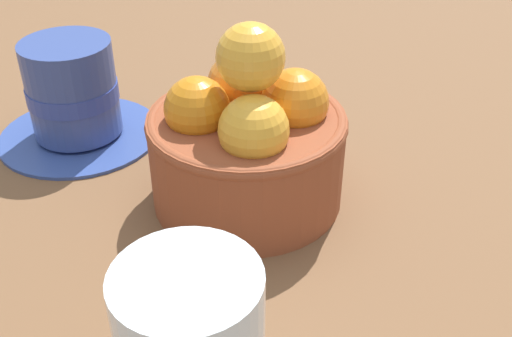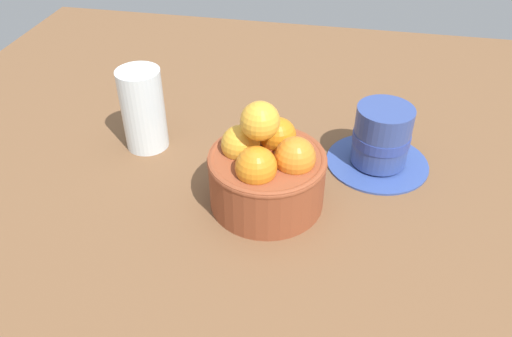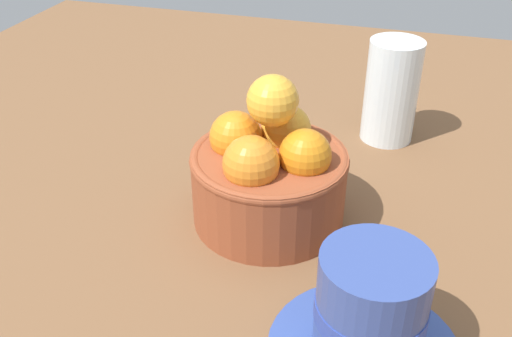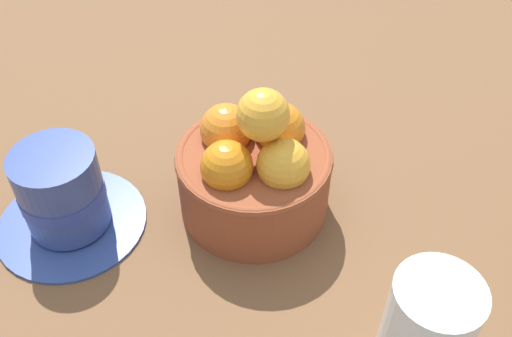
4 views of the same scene
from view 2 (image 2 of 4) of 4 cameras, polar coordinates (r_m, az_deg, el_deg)
ground_plane at (r=65.96cm, az=1.15°, el=-4.91°), size 118.23×118.00×3.79cm
terracotta_bowl at (r=61.50cm, az=1.21°, el=-0.12°), size 14.32×14.32×14.08cm
coffee_cup at (r=70.70cm, az=13.74°, el=3.08°), size 13.96×13.96×8.77cm
water_glass at (r=73.18cm, az=-12.46°, el=6.44°), size 6.02×6.02×11.80cm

